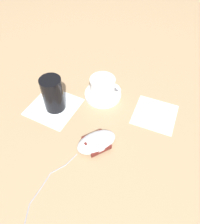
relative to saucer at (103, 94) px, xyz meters
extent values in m
plane|color=#9E7F5B|center=(-0.03, 0.09, -0.01)|extent=(3.00, 3.00, 0.00)
cylinder|color=white|center=(0.00, 0.00, 0.00)|extent=(0.13, 0.13, 0.01)
cylinder|color=white|center=(0.01, 0.00, 0.03)|extent=(0.08, 0.08, 0.06)
torus|color=white|center=(-0.04, -0.02, 0.04)|extent=(0.04, 0.03, 0.04)
ellipsoid|color=silver|center=(-0.15, 0.14, 0.01)|extent=(0.09, 0.13, 0.04)
cylinder|color=#591E19|center=(-0.14, 0.17, 0.02)|extent=(0.01, 0.01, 0.01)
cube|color=#591E19|center=(-0.18, 0.15, 0.01)|extent=(0.02, 0.06, 0.02)
cube|color=#591E19|center=(-0.12, 0.14, 0.01)|extent=(0.02, 0.06, 0.02)
cylinder|color=gray|center=(-0.14, 0.22, 0.00)|extent=(0.01, 0.04, 0.00)
cylinder|color=gray|center=(-0.14, 0.27, 0.00)|extent=(0.01, 0.04, 0.00)
cylinder|color=gray|center=(-0.15, 0.31, 0.00)|extent=(0.02, 0.04, 0.00)
cylinder|color=gray|center=(-0.17, 0.35, 0.00)|extent=(0.02, 0.04, 0.00)
cylinder|color=gray|center=(-0.19, 0.38, 0.00)|extent=(0.04, 0.03, 0.00)
sphere|color=gray|center=(-0.13, 0.20, 0.00)|extent=(0.00, 0.00, 0.00)
sphere|color=gray|center=(-0.14, 0.25, 0.00)|extent=(0.00, 0.00, 0.00)
sphere|color=gray|center=(-0.14, 0.29, 0.00)|extent=(0.00, 0.00, 0.00)
sphere|color=gray|center=(-0.16, 0.33, 0.00)|extent=(0.00, 0.00, 0.00)
sphere|color=gray|center=(-0.17, 0.37, 0.00)|extent=(0.00, 0.00, 0.00)
sphere|color=gray|center=(-0.21, 0.40, 0.00)|extent=(0.00, 0.00, 0.00)
cube|color=white|center=(0.06, 0.16, 0.00)|extent=(0.20, 0.20, 0.00)
cylinder|color=black|center=(0.06, 0.16, 0.06)|extent=(0.07, 0.07, 0.12)
cube|color=silver|center=(-0.17, -0.08, 0.00)|extent=(0.18, 0.18, 0.00)
camera|label=1|loc=(-0.41, 0.34, 0.54)|focal=35.00mm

